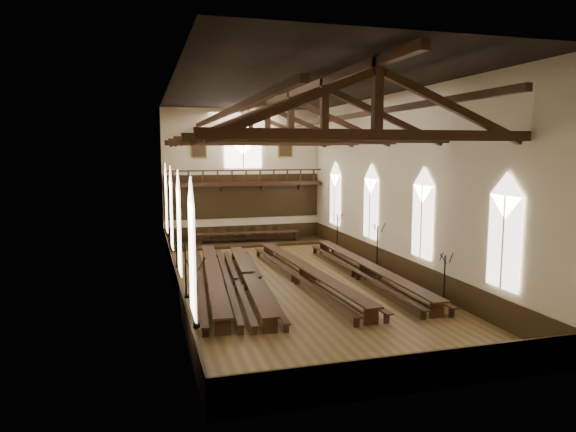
% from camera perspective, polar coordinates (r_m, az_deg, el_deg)
% --- Properties ---
extents(ground, '(26.00, 26.00, 0.00)m').
position_cam_1_polar(ground, '(27.29, 0.30, -7.35)').
color(ground, brown).
rests_on(ground, ground).
extents(room_walls, '(26.00, 26.00, 26.00)m').
position_cam_1_polar(room_walls, '(26.41, 0.31, 6.34)').
color(room_walls, beige).
rests_on(room_walls, ground).
extents(wainscot_band, '(12.00, 26.00, 1.20)m').
position_cam_1_polar(wainscot_band, '(27.15, 0.30, -6.12)').
color(wainscot_band, black).
rests_on(wainscot_band, ground).
extents(side_windows, '(11.85, 19.80, 4.50)m').
position_cam_1_polar(side_windows, '(26.59, 0.31, 0.47)').
color(side_windows, white).
rests_on(side_windows, room_walls).
extents(end_window, '(2.80, 0.12, 3.80)m').
position_cam_1_polar(end_window, '(38.96, -5.02, 7.74)').
color(end_window, silver).
rests_on(end_window, room_walls).
extents(minstrels_gallery, '(11.80, 1.24, 3.70)m').
position_cam_1_polar(minstrels_gallery, '(38.84, -4.90, 2.85)').
color(minstrels_gallery, '#371B11').
rests_on(minstrels_gallery, room_walls).
extents(portraits, '(7.75, 0.09, 1.45)m').
position_cam_1_polar(portraits, '(38.96, -5.01, 7.56)').
color(portraits, olive).
rests_on(portraits, room_walls).
extents(roof_trusses, '(11.70, 25.70, 2.80)m').
position_cam_1_polar(roof_trusses, '(26.44, 0.32, 10.15)').
color(roof_trusses, '#371B11').
rests_on(roof_trusses, room_walls).
extents(refectory_row_a, '(2.24, 14.94, 0.80)m').
position_cam_1_polar(refectory_row_a, '(26.48, -8.22, -6.58)').
color(refectory_row_a, '#371B11').
rests_on(refectory_row_a, ground).
extents(refectory_row_b, '(2.08, 14.43, 0.74)m').
position_cam_1_polar(refectory_row_b, '(26.30, -4.33, -6.72)').
color(refectory_row_b, '#371B11').
rests_on(refectory_row_b, ground).
extents(refectory_row_c, '(2.04, 15.00, 0.81)m').
position_cam_1_polar(refectory_row_c, '(27.18, 2.11, -6.13)').
color(refectory_row_c, '#371B11').
rests_on(refectory_row_c, ground).
extents(refectory_row_d, '(1.69, 14.83, 0.79)m').
position_cam_1_polar(refectory_row_d, '(28.40, 8.81, -5.65)').
color(refectory_row_d, '#371B11').
rests_on(refectory_row_d, ground).
extents(dais, '(11.40, 2.77, 0.18)m').
position_cam_1_polar(dais, '(38.12, -4.35, -3.01)').
color(dais, black).
rests_on(dais, ground).
extents(high_table, '(7.60, 1.39, 0.71)m').
position_cam_1_polar(high_table, '(38.00, -4.36, -1.99)').
color(high_table, '#371B11').
rests_on(high_table, dais).
extents(high_chairs, '(5.90, 0.50, 1.02)m').
position_cam_1_polar(high_chairs, '(38.73, -4.58, -1.88)').
color(high_chairs, '#371B11').
rests_on(high_chairs, dais).
extents(candelabrum_left_near, '(0.82, 0.83, 2.79)m').
position_cam_1_polar(candelabrum_left_near, '(20.71, -10.32, -9.82)').
color(candelabrum_left_near, black).
rests_on(candelabrum_left_near, ground).
extents(candelabrum_left_mid, '(0.73, 0.84, 2.75)m').
position_cam_1_polar(candelabrum_left_mid, '(24.81, -11.29, -7.00)').
color(candelabrum_left_mid, black).
rests_on(candelabrum_left_mid, ground).
extents(candelabrum_left_far, '(0.67, 0.75, 2.46)m').
position_cam_1_polar(candelabrum_left_far, '(31.30, -12.27, -4.21)').
color(candelabrum_left_far, black).
rests_on(candelabrum_left_far, ground).
extents(candelabrum_right_near, '(0.72, 0.67, 2.37)m').
position_cam_1_polar(candelabrum_right_near, '(24.34, 16.94, -7.73)').
color(candelabrum_right_near, black).
rests_on(candelabrum_right_near, ground).
extents(candelabrum_right_mid, '(0.84, 0.78, 2.76)m').
position_cam_1_polar(candelabrum_right_mid, '(30.15, 9.87, -4.41)').
color(candelabrum_right_mid, black).
rests_on(candelabrum_right_mid, ground).
extents(candelabrum_right_far, '(0.74, 0.79, 2.59)m').
position_cam_1_polar(candelabrum_right_far, '(35.86, 5.49, -2.55)').
color(candelabrum_right_far, black).
rests_on(candelabrum_right_far, ground).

